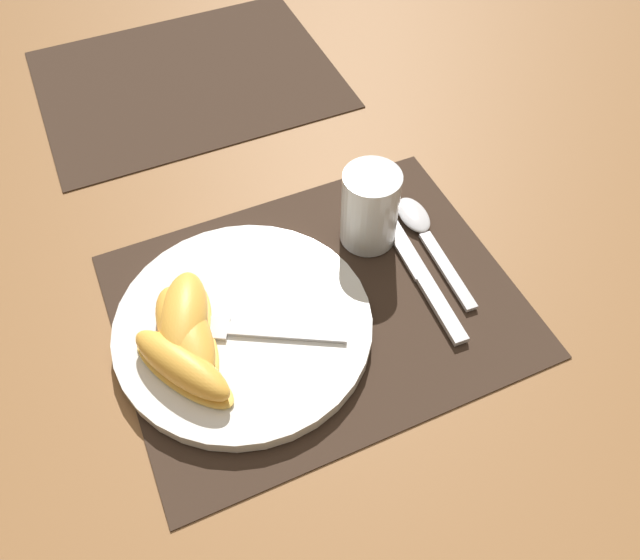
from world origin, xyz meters
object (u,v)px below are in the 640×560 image
juice_glass (369,212)px  fork (236,330)px  knife (417,267)px  spoon (422,229)px  citrus_wedge_0 (184,318)px  citrus_wedge_1 (186,336)px  plate (244,328)px  citrus_wedge_2 (182,366)px

juice_glass → fork: size_ratio=0.53×
knife → fork: 0.22m
knife → spoon: bearing=54.5°
citrus_wedge_0 → citrus_wedge_1: size_ratio=0.99×
plate → citrus_wedge_2: (-0.07, -0.03, 0.02)m
plate → citrus_wedge_0: size_ratio=2.17×
knife → spoon: 0.06m
juice_glass → citrus_wedge_1: size_ratio=0.77×
spoon → citrus_wedge_2: 0.33m
fork → citrus_wedge_1: size_ratio=1.46×
plate → spoon: bearing=11.1°
juice_glass → citrus_wedge_2: juice_glass is taller
citrus_wedge_0 → plate: bearing=-19.1°
spoon → citrus_wedge_2: (-0.32, -0.08, 0.03)m
fork → citrus_wedge_1: citrus_wedge_1 is taller
fork → citrus_wedge_1: (-0.05, 0.01, 0.01)m
citrus_wedge_0 → spoon: bearing=5.5°
juice_glass → spoon: (0.06, -0.02, -0.04)m
juice_glass → citrus_wedge_1: 0.25m
juice_glass → citrus_wedge_2: size_ratio=0.77×
knife → citrus_wedge_0: size_ratio=1.82×
plate → citrus_wedge_0: bearing=160.9°
knife → fork: fork is taller
plate → knife: (0.21, 0.00, -0.01)m
spoon → knife: bearing=-125.5°
fork → plate: bearing=31.0°
juice_glass → plate: bearing=-159.3°
citrus_wedge_2 → citrus_wedge_1: bearing=67.3°
plate → citrus_wedge_2: bearing=-156.1°
plate → citrus_wedge_1: (-0.06, -0.00, 0.02)m
plate → citrus_wedge_1: citrus_wedge_1 is taller
citrus_wedge_2 → citrus_wedge_0: bearing=70.8°
citrus_wedge_2 → spoon: bearing=14.2°
knife → citrus_wedge_2: citrus_wedge_2 is taller
spoon → citrus_wedge_1: (-0.30, -0.05, 0.03)m
knife → fork: size_ratio=1.24×
knife → citrus_wedge_2: bearing=-173.4°
citrus_wedge_0 → juice_glass: bearing=11.7°
plate → fork: bearing=-149.0°
juice_glass → fork: juice_glass is taller
juice_glass → citrus_wedge_2: bearing=-158.4°
fork → citrus_wedge_1: 0.05m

